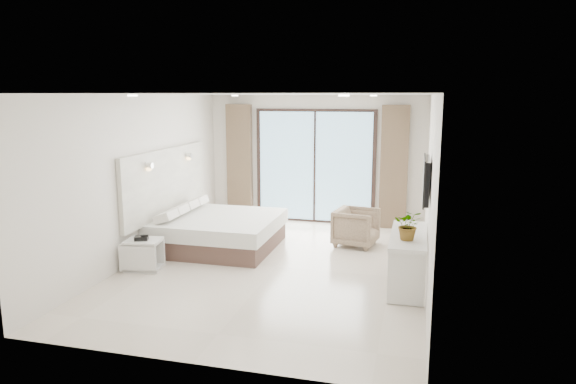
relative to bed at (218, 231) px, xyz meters
name	(u,v)px	position (x,y,z in m)	size (l,w,h in m)	color
ground	(276,267)	(1.29, -0.77, -0.30)	(6.20, 6.20, 0.00)	beige
room_shell	(277,161)	(1.09, 0.06, 1.28)	(4.62, 6.22, 2.72)	silver
bed	(218,231)	(0.00, 0.00, 0.00)	(2.04, 1.94, 0.71)	brown
nightstand	(144,255)	(-0.67, -1.40, -0.06)	(0.58, 0.51, 0.48)	silver
phone	(141,238)	(-0.68, -1.43, 0.22)	(0.20, 0.16, 0.07)	black
console_desk	(408,248)	(3.33, -1.10, 0.26)	(0.49, 1.57, 0.77)	silver
plant	(409,228)	(3.33, -1.42, 0.63)	(0.37, 0.41, 0.32)	#33662D
armchair	(356,225)	(2.37, 0.75, 0.07)	(0.72, 0.68, 0.74)	#987F64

